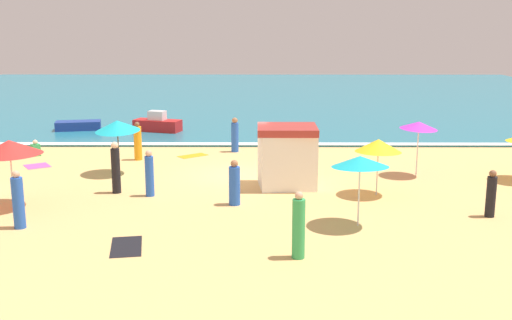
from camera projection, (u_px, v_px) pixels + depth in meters
The scene contains 23 objects.
ground_plane at pixel (236, 175), 25.66m from camera, with size 60.00×60.00×0.00m, color #E5B26B.
ocean_water at pixel (248, 96), 52.99m from camera, with size 60.00×44.00×0.10m, color teal.
wave_breaker_foam at pixel (241, 144), 31.79m from camera, with size 57.00×0.70×0.01m, color white.
lifeguard_cabana at pixel (287, 156), 23.66m from camera, with size 2.24×2.06×2.35m.
beach_umbrella_1 at pixel (419, 125), 25.14m from camera, with size 2.17×2.17×2.30m.
beach_umbrella_3 at pixel (360, 162), 18.84m from camera, with size 2.25×2.26×2.27m.
beach_umbrella_4 at pixel (378, 146), 22.35m from camera, with size 2.30×2.30×2.10m.
beach_umbrella_6 at pixel (117, 126), 25.44m from camera, with size 2.30×2.32×2.33m.
beach_umbrella_7 at pixel (9, 147), 20.78m from camera, with size 2.48×2.47×2.36m.
beachgoer_0 at pixel (491, 195), 20.03m from camera, with size 0.34×0.34×1.56m.
beachgoer_2 at pixel (235, 136), 30.18m from camera, with size 0.48×0.48×1.69m.
beachgoer_4 at pixel (138, 142), 28.39m from camera, with size 0.42×0.42×1.76m.
beachgoer_5 at pixel (149, 174), 22.43m from camera, with size 0.37×0.37×1.70m.
beachgoer_6 at pixel (18, 201), 18.89m from camera, with size 0.50×0.50×1.81m.
beachgoer_7 at pixel (299, 227), 16.47m from camera, with size 0.47×0.47×1.84m.
beachgoer_8 at pixel (36, 149), 29.33m from camera, with size 0.51×0.51×0.78m.
beachgoer_9 at pixel (234, 184), 21.36m from camera, with size 0.52×0.52×1.59m.
beachgoer_10 at pixel (116, 168), 22.82m from camera, with size 0.33×0.33×1.93m.
beach_towel_0 at pixel (126, 247), 17.47m from camera, with size 1.13×1.80×0.01m.
beach_towel_1 at pixel (37, 166), 27.31m from camera, with size 1.40×1.42×0.01m.
beach_towel_2 at pixel (193, 156), 29.41m from camera, with size 1.50×1.37×0.01m.
small_boat_0 at pixel (157, 124), 35.48m from camera, with size 2.85×1.76×1.17m.
small_boat_1 at pixel (78, 125), 35.92m from camera, with size 2.69×1.59×0.51m.
Camera 1 is at (0.95, -24.91, 6.17)m, focal length 43.56 mm.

